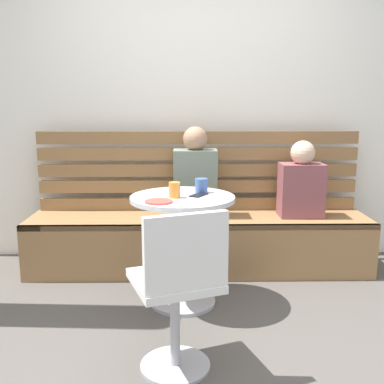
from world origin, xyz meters
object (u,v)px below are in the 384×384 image
(booth_bench, at_px, (199,243))
(phone_on_table, at_px, (199,195))
(cafe_table, at_px, (183,229))
(white_chair, at_px, (179,286))
(person_child_left, at_px, (301,184))
(person_adult, at_px, (195,177))
(plate_small, at_px, (159,201))
(cup_mug_blue, at_px, (202,186))
(cup_tumbler_orange, at_px, (175,190))

(booth_bench, bearing_deg, phone_on_table, -91.87)
(booth_bench, height_order, cafe_table, cafe_table)
(white_chair, relative_size, person_child_left, 1.41)
(person_adult, height_order, plate_small, person_adult)
(white_chair, relative_size, person_adult, 1.19)
(booth_bench, xyz_separation_m, cafe_table, (-0.13, -0.62, 0.30))
(person_adult, distance_m, plate_small, 0.88)
(white_chair, bearing_deg, cup_mug_blue, 81.09)
(plate_small, bearing_deg, phone_on_table, 38.82)
(cafe_table, bearing_deg, person_adult, 81.60)
(cafe_table, distance_m, phone_on_table, 0.25)
(cafe_table, relative_size, white_chair, 0.87)
(cup_tumbler_orange, bearing_deg, phone_on_table, 22.26)
(booth_bench, relative_size, person_child_left, 4.47)
(person_adult, height_order, cup_tumbler_orange, person_adult)
(plate_small, xyz_separation_m, phone_on_table, (0.25, 0.20, -0.00))
(white_chair, height_order, cup_mug_blue, white_chair)
(person_child_left, distance_m, phone_on_table, 1.04)
(cafe_table, height_order, white_chair, white_chair)
(cafe_table, xyz_separation_m, cup_tumbler_orange, (-0.05, -0.05, 0.27))
(booth_bench, distance_m, person_child_left, 0.94)
(booth_bench, relative_size, cup_tumbler_orange, 27.00)
(person_child_left, bearing_deg, cup_mug_blue, -147.08)
(booth_bench, distance_m, white_chair, 1.46)
(plate_small, bearing_deg, cup_mug_blue, 47.74)
(booth_bench, height_order, person_adult, person_adult)
(person_adult, relative_size, phone_on_table, 5.09)
(plate_small, bearing_deg, cafe_table, 52.38)
(cup_tumbler_orange, xyz_separation_m, cup_mug_blue, (0.18, 0.16, -0.00))
(phone_on_table, bearing_deg, person_child_left, -111.47)
(cafe_table, relative_size, person_child_left, 1.22)
(booth_bench, distance_m, cup_tumbler_orange, 0.90)
(person_child_left, bearing_deg, person_adult, 178.46)
(cup_mug_blue, relative_size, plate_small, 0.56)
(person_adult, bearing_deg, booth_bench, -53.50)
(person_adult, xyz_separation_m, phone_on_table, (0.01, -0.65, -0.01))
(cafe_table, bearing_deg, cup_mug_blue, 41.51)
(cup_tumbler_orange, height_order, plate_small, cup_tumbler_orange)
(plate_small, height_order, phone_on_table, plate_small)
(person_child_left, relative_size, phone_on_table, 4.32)
(booth_bench, bearing_deg, white_chair, -95.60)
(phone_on_table, bearing_deg, cup_mug_blue, -72.01)
(person_adult, bearing_deg, cafe_table, -98.40)
(booth_bench, distance_m, cafe_table, 0.70)
(cup_mug_blue, bearing_deg, cafe_table, -138.49)
(white_chair, xyz_separation_m, plate_small, (-0.13, 0.62, 0.28))
(cup_mug_blue, bearing_deg, person_child_left, 32.92)
(cup_mug_blue, height_order, phone_on_table, cup_mug_blue)
(plate_small, bearing_deg, white_chair, -78.34)
(booth_bench, relative_size, cup_mug_blue, 28.42)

